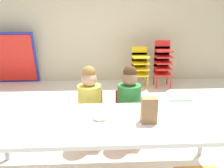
% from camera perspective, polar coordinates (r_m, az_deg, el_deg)
% --- Properties ---
extents(ground_plane, '(6.22, 4.96, 0.02)m').
position_cam_1_polar(ground_plane, '(3.04, -2.11, -12.16)').
color(ground_plane, silver).
extents(back_wall, '(6.22, 0.10, 2.43)m').
position_cam_1_polar(back_wall, '(5.14, -2.67, 14.29)').
color(back_wall, beige).
rests_on(back_wall, ground_plane).
extents(craft_table, '(2.20, 0.79, 0.59)m').
position_cam_1_polar(craft_table, '(2.06, -1.48, -9.87)').
color(craft_table, white).
rests_on(craft_table, ground_plane).
extents(seated_child_near_camera, '(0.34, 0.34, 0.92)m').
position_cam_1_polar(seated_child_near_camera, '(2.63, -5.42, -3.52)').
color(seated_child_near_camera, red).
rests_on(seated_child_near_camera, ground_plane).
extents(seated_child_middle_seat, '(0.33, 0.33, 0.92)m').
position_cam_1_polar(seated_child_middle_seat, '(2.65, 4.15, -3.36)').
color(seated_child_middle_seat, red).
rests_on(seated_child_middle_seat, ground_plane).
extents(kid_chair_yellow_stack, '(0.32, 0.30, 0.80)m').
position_cam_1_polar(kid_chair_yellow_stack, '(4.77, 6.74, 4.72)').
color(kid_chair_yellow_stack, yellow).
rests_on(kid_chair_yellow_stack, ground_plane).
extents(kid_chair_red_stack, '(0.32, 0.30, 0.92)m').
position_cam_1_polar(kid_chair_red_stack, '(4.85, 12.15, 5.41)').
color(kid_chair_red_stack, red).
rests_on(kid_chair_red_stack, ground_plane).
extents(folded_activity_table, '(0.90, 0.29, 1.09)m').
position_cam_1_polar(folded_activity_table, '(5.33, -22.53, 5.75)').
color(folded_activity_table, '#1E33BF').
rests_on(folded_activity_table, ground_plane).
extents(paper_bag_brown, '(0.13, 0.09, 0.22)m').
position_cam_1_polar(paper_bag_brown, '(2.00, 8.93, -6.24)').
color(paper_bag_brown, '#9E754C').
rests_on(paper_bag_brown, craft_table).
extents(paper_plate_near_edge, '(0.18, 0.18, 0.01)m').
position_cam_1_polar(paper_plate_near_edge, '(2.06, -2.88, -8.54)').
color(paper_plate_near_edge, white).
rests_on(paper_plate_near_edge, craft_table).
extents(paper_plate_center_table, '(0.18, 0.18, 0.01)m').
position_cam_1_polar(paper_plate_center_table, '(2.19, -17.38, -7.76)').
color(paper_plate_center_table, white).
rests_on(paper_plate_center_table, craft_table).
extents(donut_powdered_on_plate, '(0.13, 0.13, 0.04)m').
position_cam_1_polar(donut_powdered_on_plate, '(2.05, -2.89, -7.95)').
color(donut_powdered_on_plate, white).
rests_on(donut_powdered_on_plate, craft_table).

